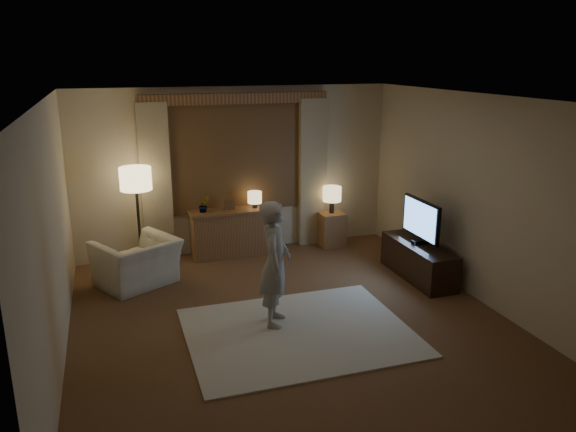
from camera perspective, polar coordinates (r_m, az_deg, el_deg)
name	(u,v)px	position (r m, az deg, el deg)	size (l,w,h in m)	color
room	(278,203)	(6.75, -1.03, 1.35)	(5.04, 5.54, 2.64)	brown
rug	(298,332)	(6.52, 1.07, -11.69)	(2.50, 2.00, 0.02)	beige
sideboard	(231,234)	(8.84, -5.85, -1.81)	(1.20, 0.40, 0.70)	brown
picture_frame	(230,206)	(8.72, -5.94, 1.00)	(0.16, 0.02, 0.20)	brown
plant	(204,205)	(8.63, -8.54, 1.11)	(0.17, 0.13, 0.30)	#999999
table_lamp_sideboard	(255,198)	(8.78, -3.40, 1.83)	(0.22, 0.22, 0.30)	black
floor_lamp	(136,184)	(8.23, -15.19, 3.11)	(0.45, 0.45, 1.53)	black
armchair	(137,263)	(7.94, -15.10, -4.60)	(0.99, 0.87, 0.64)	beige
side_table	(331,229)	(9.30, 4.42, -1.34)	(0.40, 0.40, 0.56)	brown
table_lamp_side	(332,195)	(9.14, 4.50, 2.18)	(0.30, 0.30, 0.44)	black
tv_stand	(418,261)	(8.16, 13.10, -4.45)	(0.45, 1.40, 0.50)	black
tv	(421,220)	(7.97, 13.36, -0.40)	(0.22, 0.88, 0.64)	black
person	(275,263)	(6.42, -1.33, -4.85)	(0.54, 0.35, 1.47)	#B2ADA4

